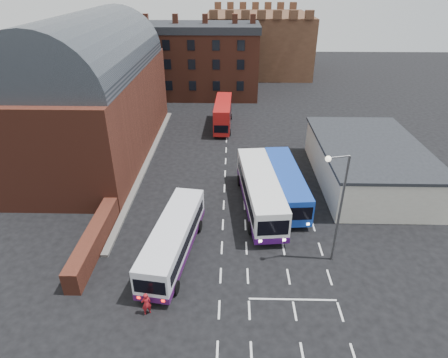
{
  "coord_description": "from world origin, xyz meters",
  "views": [
    {
      "loc": [
        0.73,
        -21.53,
        19.57
      ],
      "look_at": [
        0.0,
        10.0,
        2.2
      ],
      "focal_mm": 30.0,
      "sensor_mm": 36.0,
      "label": 1
    }
  ],
  "objects_px": {
    "bus_blue": "(286,182)",
    "bus_red_double": "(223,114)",
    "bus_white_inbound": "(260,189)",
    "pedestrian_beige": "(140,288)",
    "bus_white_outbound": "(173,237)",
    "street_lamp": "(338,200)",
    "pedestrian_red": "(146,304)"
  },
  "relations": [
    {
      "from": "street_lamp",
      "to": "pedestrian_red",
      "type": "xyz_separation_m",
      "value": [
        -12.99,
        -5.55,
        -4.59
      ]
    },
    {
      "from": "bus_white_inbound",
      "to": "bus_blue",
      "type": "relative_size",
      "value": 1.11
    },
    {
      "from": "bus_white_inbound",
      "to": "street_lamp",
      "type": "relative_size",
      "value": 1.4
    },
    {
      "from": "bus_white_outbound",
      "to": "street_lamp",
      "type": "height_order",
      "value": "street_lamp"
    },
    {
      "from": "bus_white_outbound",
      "to": "pedestrian_red",
      "type": "bearing_deg",
      "value": -91.4
    },
    {
      "from": "bus_blue",
      "to": "bus_white_inbound",
      "type": "bearing_deg",
      "value": 29.41
    },
    {
      "from": "bus_white_inbound",
      "to": "pedestrian_beige",
      "type": "bearing_deg",
      "value": 46.2
    },
    {
      "from": "street_lamp",
      "to": "pedestrian_beige",
      "type": "bearing_deg",
      "value": -163.64
    },
    {
      "from": "bus_white_inbound",
      "to": "pedestrian_beige",
      "type": "xyz_separation_m",
      "value": [
        -8.87,
        -11.33,
        -1.28
      ]
    },
    {
      "from": "bus_white_outbound",
      "to": "pedestrian_red",
      "type": "distance_m",
      "value": 5.96
    },
    {
      "from": "bus_red_double",
      "to": "pedestrian_red",
      "type": "distance_m",
      "value": 34.23
    },
    {
      "from": "street_lamp",
      "to": "bus_red_double",
      "type": "bearing_deg",
      "value": 107.38
    },
    {
      "from": "bus_blue",
      "to": "pedestrian_red",
      "type": "relative_size",
      "value": 6.52
    },
    {
      "from": "pedestrian_red",
      "to": "street_lamp",
      "type": "bearing_deg",
      "value": 175.18
    },
    {
      "from": "bus_blue",
      "to": "bus_red_double",
      "type": "xyz_separation_m",
      "value": [
        -6.6,
        19.38,
        0.23
      ]
    },
    {
      "from": "bus_white_outbound",
      "to": "bus_white_inbound",
      "type": "xyz_separation_m",
      "value": [
        7.1,
        7.03,
        0.26
      ]
    },
    {
      "from": "street_lamp",
      "to": "pedestrian_red",
      "type": "bearing_deg",
      "value": -156.87
    },
    {
      "from": "bus_white_inbound",
      "to": "bus_red_double",
      "type": "distance_m",
      "value": 21.5
    },
    {
      "from": "bus_white_inbound",
      "to": "bus_red_double",
      "type": "bearing_deg",
      "value": -85.04
    },
    {
      "from": "pedestrian_red",
      "to": "bus_white_outbound",
      "type": "bearing_deg",
      "value": -127.58
    },
    {
      "from": "bus_white_outbound",
      "to": "pedestrian_beige",
      "type": "xyz_separation_m",
      "value": [
        -1.77,
        -4.31,
        -1.02
      ]
    },
    {
      "from": "bus_blue",
      "to": "pedestrian_beige",
      "type": "xyz_separation_m",
      "value": [
        -11.47,
        -13.08,
        -1.08
      ]
    },
    {
      "from": "bus_blue",
      "to": "bus_red_double",
      "type": "relative_size",
      "value": 1.18
    },
    {
      "from": "bus_blue",
      "to": "bus_red_double",
      "type": "bearing_deg",
      "value": -75.62
    },
    {
      "from": "pedestrian_beige",
      "to": "bus_red_double",
      "type": "bearing_deg",
      "value": -125.74
    },
    {
      "from": "bus_blue",
      "to": "street_lamp",
      "type": "xyz_separation_m",
      "value": [
        2.29,
        -9.04,
        3.66
      ]
    },
    {
      "from": "bus_white_outbound",
      "to": "bus_blue",
      "type": "height_order",
      "value": "bus_blue"
    },
    {
      "from": "bus_white_inbound",
      "to": "pedestrian_red",
      "type": "bearing_deg",
      "value": 52.04
    },
    {
      "from": "bus_white_outbound",
      "to": "street_lamp",
      "type": "xyz_separation_m",
      "value": [
        12.0,
        -0.26,
        3.72
      ]
    },
    {
      "from": "bus_white_inbound",
      "to": "bus_red_double",
      "type": "height_order",
      "value": "bus_red_double"
    },
    {
      "from": "bus_white_inbound",
      "to": "pedestrian_beige",
      "type": "relative_size",
      "value": 8.76
    },
    {
      "from": "pedestrian_beige",
      "to": "bus_blue",
      "type": "bearing_deg",
      "value": -158.46
    }
  ]
}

